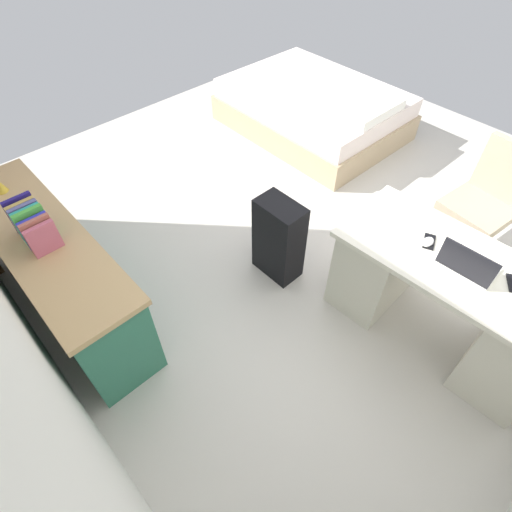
# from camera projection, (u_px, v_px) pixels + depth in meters

# --- Properties ---
(ground_plane) EXTENTS (5.63, 5.63, 0.00)m
(ground_plane) POSITION_uv_depth(u_px,v_px,m) (308.00, 224.00, 3.67)
(ground_plane) COLOR beige
(desk) EXTENTS (1.47, 0.72, 0.72)m
(desk) POSITION_uv_depth(u_px,v_px,m) (443.00, 299.00, 2.64)
(desk) COLOR silver
(desk) RESTS_ON ground_plane
(office_chair) EXTENTS (0.52, 0.52, 0.94)m
(office_chair) POSITION_uv_depth(u_px,v_px,m) (481.00, 210.00, 3.17)
(office_chair) COLOR black
(office_chair) RESTS_ON ground_plane
(credenza) EXTENTS (1.80, 0.48, 0.74)m
(credenza) POSITION_uv_depth(u_px,v_px,m) (59.00, 273.00, 2.80)
(credenza) COLOR #2D7056
(credenza) RESTS_ON ground_plane
(bed) EXTENTS (1.92, 1.42, 0.58)m
(bed) POSITION_uv_depth(u_px,v_px,m) (314.00, 109.00, 4.57)
(bed) COLOR tan
(bed) RESTS_ON ground_plane
(suitcase_black) EXTENTS (0.36, 0.22, 0.68)m
(suitcase_black) POSITION_uv_depth(u_px,v_px,m) (279.00, 239.00, 3.06)
(suitcase_black) COLOR black
(suitcase_black) RESTS_ON ground_plane
(laptop) EXTENTS (0.32, 0.23, 0.21)m
(laptop) POSITION_uv_depth(u_px,v_px,m) (468.00, 264.00, 2.32)
(laptop) COLOR silver
(laptop) RESTS_ON desk
(computer_mouse) EXTENTS (0.06, 0.10, 0.03)m
(computer_mouse) POSITION_uv_depth(u_px,v_px,m) (428.00, 242.00, 2.49)
(computer_mouse) COLOR white
(computer_mouse) RESTS_ON desk
(cell_phone_by_mouse) EXTENTS (0.12, 0.15, 0.01)m
(cell_phone_by_mouse) POSITION_uv_depth(u_px,v_px,m) (429.00, 242.00, 2.50)
(cell_phone_by_mouse) COLOR black
(cell_phone_by_mouse) RESTS_ON desk
(book_row) EXTENTS (0.31, 0.17, 0.24)m
(book_row) POSITION_uv_depth(u_px,v_px,m) (33.00, 225.00, 2.42)
(book_row) COLOR #BD5A70
(book_row) RESTS_ON credenza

